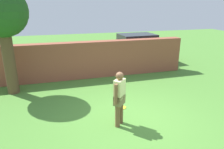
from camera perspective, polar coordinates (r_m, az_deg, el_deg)
ground_plane at (r=6.68m, az=5.57°, el=-11.69°), size 40.00×40.00×0.00m
brick_wall at (r=9.90m, az=-11.57°, el=3.58°), size 11.30×0.50×1.72m
tree at (r=8.67m, az=-27.74°, el=14.11°), size 1.85×1.85×4.04m
person at (r=5.91m, az=2.02°, el=-5.99°), size 0.41×0.42×1.62m
car at (r=12.50m, az=6.69°, el=6.93°), size 4.28×2.09×1.72m
frisbee_yellow at (r=7.25m, az=2.76°, el=-8.92°), size 0.27×0.27×0.02m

